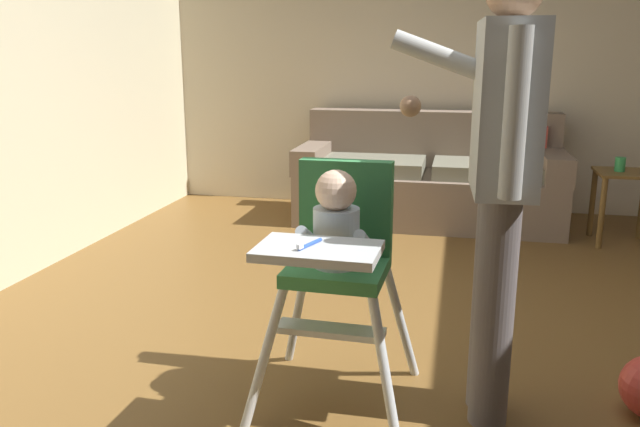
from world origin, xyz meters
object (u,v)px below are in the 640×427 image
(couch, at_px, (430,180))
(sippy_cup, at_px, (620,164))
(high_chair, at_px, (338,243))
(side_table, at_px, (625,191))
(adult_standing, at_px, (500,175))

(couch, distance_m, sippy_cup, 1.40)
(high_chair, distance_m, side_table, 2.99)
(couch, bearing_deg, side_table, 74.58)
(adult_standing, bearing_deg, sippy_cup, -113.68)
(side_table, bearing_deg, high_chair, -122.02)
(high_chair, xyz_separation_m, sippy_cup, (1.53, 2.52, -0.07))
(couch, height_order, adult_standing, adult_standing)
(high_chair, relative_size, side_table, 1.80)
(high_chair, bearing_deg, side_table, 149.75)
(couch, bearing_deg, adult_standing, 7.09)
(adult_standing, relative_size, sippy_cup, 16.18)
(adult_standing, relative_size, side_table, 3.11)
(adult_standing, bearing_deg, high_chair, -0.47)
(couch, distance_m, adult_standing, 2.96)
(couch, relative_size, high_chair, 2.21)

